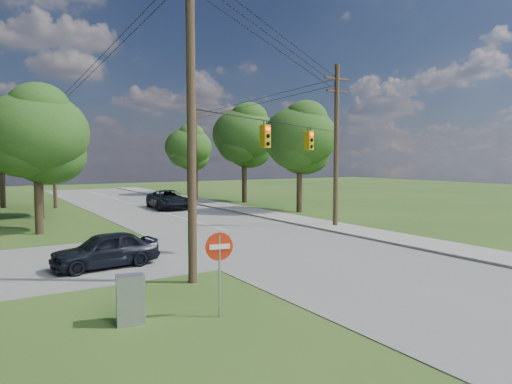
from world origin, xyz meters
TOP-DOWN VIEW (x-y plane):
  - ground at (0.00, 0.00)m, footprint 140.00×140.00m
  - main_road at (2.00, 5.00)m, footprint 10.00×100.00m
  - sidewalk_east at (8.70, 5.00)m, footprint 2.60×100.00m
  - pole_sw at (-4.60, 0.40)m, footprint 2.00×0.32m
  - pole_ne at (8.90, 8.00)m, footprint 2.00×0.32m
  - pole_north_e at (8.90, 30.00)m, footprint 2.00×0.32m
  - pole_north_w at (-5.00, 30.00)m, footprint 2.00×0.32m
  - power_lines at (1.50, 11.54)m, footprint 13.93×29.62m
  - traffic_signals at (2.55, 4.43)m, footprint 4.91×3.27m
  - tree_w_near at (-8.00, 15.00)m, footprint 6.00×6.00m
  - tree_w_mid at (-7.00, 23.00)m, footprint 6.40×6.40m
  - tree_w_far at (-9.00, 33.00)m, footprint 6.00×6.00m
  - tree_e_near at (12.00, 16.00)m, footprint 6.20×6.20m
  - tree_e_mid at (12.50, 26.00)m, footprint 6.60×6.60m
  - tree_e_far at (11.50, 38.00)m, footprint 5.80×5.80m
  - car_cross_dark at (-6.73, 4.29)m, footprint 4.41×2.15m
  - car_main_north at (3.39, 23.89)m, footprint 3.23×6.12m
  - control_cabinet at (-7.71, -2.52)m, footprint 0.82×0.66m
  - do_not_enter_sign at (-5.42, -3.31)m, footprint 0.79×0.20m

SIDE VIEW (x-z plane):
  - ground at x=0.00m, z-range 0.00..0.00m
  - main_road at x=2.00m, z-range 0.00..0.03m
  - sidewalk_east at x=8.70m, z-range 0.00..0.12m
  - control_cabinet at x=-7.71m, z-range 0.00..1.33m
  - car_cross_dark at x=-6.73m, z-range 0.03..1.48m
  - car_main_north at x=3.39m, z-range 0.03..1.67m
  - do_not_enter_sign at x=-5.42m, z-range 0.55..2.95m
  - pole_north_e at x=8.90m, z-range 0.13..10.13m
  - pole_north_w at x=-5.00m, z-range 0.13..10.13m
  - pole_ne at x=8.90m, z-range 0.22..10.72m
  - traffic_signals at x=2.55m, z-range 4.97..6.02m
  - tree_e_far at x=11.50m, z-range 1.76..10.08m
  - tree_w_near at x=-8.00m, z-range 1.72..10.12m
  - pole_sw at x=-4.60m, z-range 0.23..12.23m
  - tree_w_far at x=-9.00m, z-range 1.89..10.62m
  - tree_e_near at x=12.00m, z-range 1.85..10.66m
  - tree_w_mid at x=-7.00m, z-range 1.97..11.19m
  - tree_e_mid at x=12.50m, z-range 2.09..11.73m
  - power_lines at x=1.50m, z-range 6.69..11.62m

